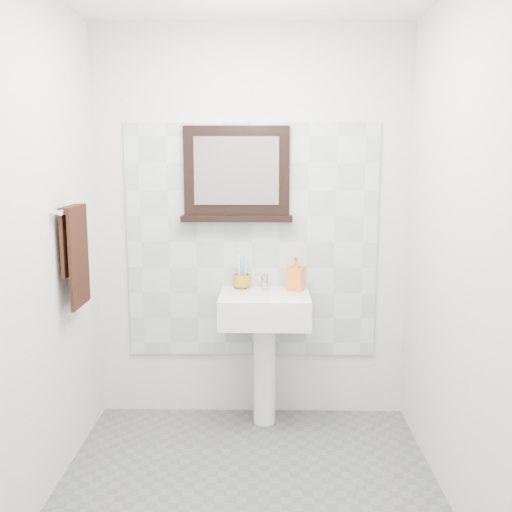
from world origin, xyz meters
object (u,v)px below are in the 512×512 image
Objects in this scene: toothbrush_cup at (242,281)px; hand_towel at (75,248)px; soap_dispenser at (296,273)px; pedestal_sink at (264,323)px; framed_mirror at (237,176)px.

hand_towel is at bearing -147.97° from toothbrush_cup.
toothbrush_cup is 0.53× the size of soap_dispenser.
pedestal_sink is 4.43× the size of soap_dispenser.
pedestal_sink reaches higher than toothbrush_cup.
hand_towel is (-0.88, -0.55, 0.30)m from toothbrush_cup.
toothbrush_cup is (-0.15, 0.14, 0.23)m from pedestal_sink.
soap_dispenser is 0.31× the size of framed_mirror.
hand_towel is (-1.22, -0.51, 0.24)m from soap_dispenser.
toothbrush_cup is at bearing 135.19° from pedestal_sink.
framed_mirror is at bearing 126.77° from toothbrush_cup.
soap_dispenser is 0.39× the size of hand_towel.
toothbrush_cup is 0.21× the size of hand_towel.
toothbrush_cup is 0.67m from framed_mirror.
soap_dispenser is (0.20, 0.11, 0.29)m from pedestal_sink.
pedestal_sink is 0.93m from framed_mirror.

